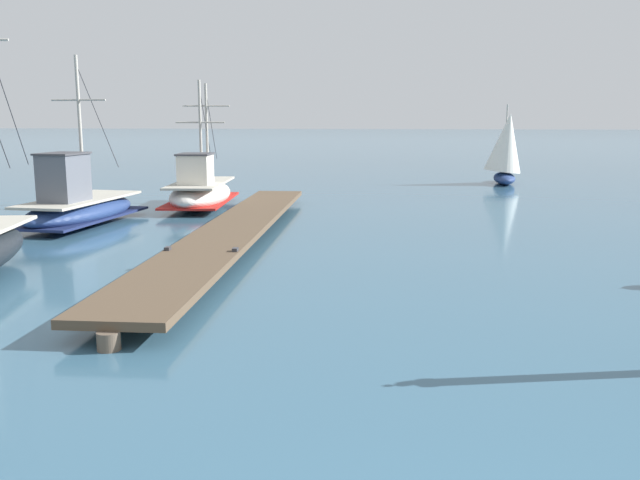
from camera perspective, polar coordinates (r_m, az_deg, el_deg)
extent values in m
cube|color=brown|center=(19.53, -7.21, 0.98)|extent=(2.41, 18.57, 0.16)
cylinder|color=brown|center=(10.93, -17.37, -8.11)|extent=(0.36, 0.36, 0.29)
cylinder|color=brown|center=(15.15, -10.81, -2.70)|extent=(0.36, 0.36, 0.29)
cylinder|color=brown|center=(19.56, -7.19, 0.33)|extent=(0.36, 0.36, 0.29)
cylinder|color=brown|center=(24.06, -4.91, 2.24)|extent=(0.36, 0.36, 0.29)
cylinder|color=brown|center=(28.59, -3.35, 3.54)|extent=(0.36, 0.36, 0.29)
cube|color=#333338|center=(16.18, -12.71, -0.70)|extent=(0.13, 0.20, 0.08)
cube|color=#333338|center=(15.77, -7.16, -0.81)|extent=(0.13, 0.20, 0.08)
ellipsoid|color=navy|center=(23.73, -19.51, 2.29)|extent=(2.60, 5.79, 0.88)
cube|color=#B2AD9E|center=(23.69, -19.57, 3.24)|extent=(2.30, 5.21, 0.08)
cube|color=#19234C|center=(23.76, -19.48, 1.81)|extent=(2.61, 5.68, 0.08)
cube|color=#565B66|center=(22.89, -20.77, 4.90)|extent=(1.20, 1.52, 1.48)
cube|color=#3D3D42|center=(22.84, -20.89, 6.82)|extent=(1.29, 1.64, 0.06)
cylinder|color=#B2ADA3|center=(23.78, -19.56, 8.93)|extent=(0.11, 0.11, 4.60)
cylinder|color=#B2ADA3|center=(23.78, -19.69, 11.05)|extent=(1.92, 0.22, 0.06)
cylinder|color=#333338|center=(24.85, -18.11, 9.58)|extent=(0.22, 2.39, 3.41)
ellipsoid|color=silver|center=(27.02, -9.99, 3.78)|extent=(2.59, 5.73, 1.01)
cube|color=#B2AD9E|center=(26.97, -10.02, 4.76)|extent=(2.28, 5.15, 0.08)
cube|color=#B21E19|center=(27.05, -9.98, 3.30)|extent=(2.60, 5.62, 0.08)
cube|color=silver|center=(26.11, -10.44, 5.86)|extent=(1.25, 1.50, 1.09)
cube|color=#3D3D42|center=(26.07, -10.48, 7.13)|extent=(1.35, 1.62, 0.06)
cylinder|color=#B2ADA3|center=(27.13, -10.04, 9.01)|extent=(0.11, 0.11, 3.91)
cylinder|color=#B2ADA3|center=(27.13, -10.06, 9.73)|extent=(1.91, 0.22, 0.06)
cylinder|color=#333338|center=(28.16, -9.60, 9.47)|extent=(0.19, 2.03, 2.90)
cylinder|color=#B2ADA3|center=(28.36, -9.51, 9.00)|extent=(0.11, 0.11, 3.83)
cylinder|color=#B2ADA3|center=(28.36, -9.57, 11.08)|extent=(1.91, 0.22, 0.06)
cylinder|color=#333338|center=(29.37, -9.12, 9.43)|extent=(0.19, 1.99, 2.84)
ellipsoid|color=navy|center=(37.57, 15.26, 5.05)|extent=(1.39, 3.89, 0.60)
cylinder|color=#B2ADA3|center=(37.55, 15.40, 8.23)|extent=(0.08, 0.08, 3.57)
cone|color=silver|center=(37.21, 15.42, 7.94)|extent=(2.35, 2.07, 3.21)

